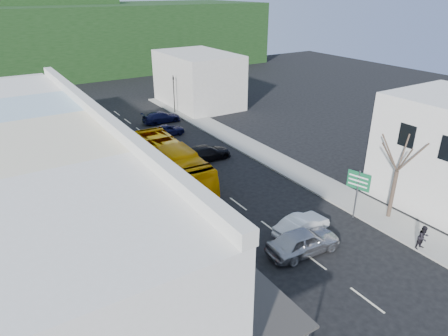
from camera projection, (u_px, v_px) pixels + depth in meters
ground at (271, 229)px, 26.97m from camera, size 120.00×120.00×0.00m
sidewalk_left at (115, 196)px, 30.99m from camera, size 3.00×52.00×0.15m
sidewalk_right at (268, 156)px, 38.28m from camera, size 3.00×52.00×0.15m
shopfront_row at (51, 193)px, 23.09m from camera, size 8.25×30.00×8.00m
distant_block_left at (15, 115)px, 40.68m from camera, size 8.00×10.00×6.00m
distant_block_right at (198, 79)px, 53.96m from camera, size 8.00×12.00×7.00m
hillside at (47, 36)px, 73.59m from camera, size 80.00×26.00×14.00m
bus at (172, 164)px, 32.97m from camera, size 3.03×11.70×3.10m
car_silver at (303, 243)px, 24.27m from camera, size 4.53×2.14×1.40m
car_white at (302, 225)px, 26.10m from camera, size 4.55×2.20×1.40m
car_red at (208, 225)px, 26.08m from camera, size 4.71×2.19×1.40m
car_black_near at (206, 153)px, 37.39m from camera, size 4.55×1.96×1.40m
car_navy_mid at (166, 130)px, 43.44m from camera, size 4.53×2.14×1.40m
car_navy_far at (161, 117)px, 47.84m from camera, size 4.54×1.93×1.40m
pedestrian_left at (173, 247)px, 23.34m from camera, size 0.43×0.62×1.70m
pedestrian_right at (423, 237)px, 24.34m from camera, size 0.76×0.54×1.70m
direction_sign at (356, 195)px, 27.52m from camera, size 1.06×1.73×3.62m
street_tree at (397, 171)px, 26.74m from camera, size 2.67×2.67×7.26m
traffic_signal at (174, 95)px, 50.64m from camera, size 0.53×1.00×4.86m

